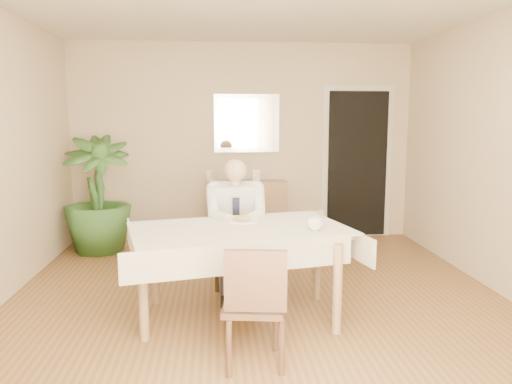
{
  "coord_description": "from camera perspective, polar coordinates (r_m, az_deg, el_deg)",
  "views": [
    {
      "loc": [
        -0.37,
        -4.16,
        1.63
      ],
      "look_at": [
        0.0,
        0.35,
        0.95
      ],
      "focal_mm": 35.0,
      "sensor_mm": 36.0,
      "label": 1
    }
  ],
  "objects": [
    {
      "name": "photo_frame_center",
      "position": [
        6.59,
        -2.31,
        1.93
      ],
      "size": [
        0.1,
        0.02,
        0.14
      ],
      "primitive_type": "cube",
      "color": "silver",
      "rests_on": "sideboard"
    },
    {
      "name": "fork",
      "position": [
        4.17,
        -1.94,
        -3.24
      ],
      "size": [
        0.01,
        0.13,
        0.01
      ],
      "primitive_type": "cylinder",
      "rotation": [
        1.57,
        0.0,
        0.0
      ],
      "color": "silver",
      "rests_on": "dining_table"
    },
    {
      "name": "photo_frame_right",
      "position": [
        6.58,
        0.06,
        1.93
      ],
      "size": [
        0.1,
        0.02,
        0.14
      ],
      "primitive_type": "cube",
      "color": "silver",
      "rests_on": "sideboard"
    },
    {
      "name": "coffee_mug",
      "position": [
        3.93,
        6.76,
        -3.64
      ],
      "size": [
        0.17,
        0.17,
        0.1
      ],
      "primitive_type": "imported",
      "rotation": [
        0.0,
        0.0,
        -0.42
      ],
      "color": "white",
      "rests_on": "dining_table"
    },
    {
      "name": "dining_table",
      "position": [
        4.03,
        -1.92,
        -5.26
      ],
      "size": [
        1.94,
        1.4,
        0.75
      ],
      "rotation": [
        0.0,
        0.0,
        0.23
      ],
      "color": "#8C6A4E",
      "rests_on": "ground"
    },
    {
      "name": "window",
      "position": [
        1.73,
        7.61,
        2.6
      ],
      "size": [
        1.34,
        0.04,
        1.44
      ],
      "color": "silver",
      "rests_on": "room"
    },
    {
      "name": "knife",
      "position": [
        4.17,
        -0.85,
        -3.22
      ],
      "size": [
        0.01,
        0.13,
        0.01
      ],
      "primitive_type": "cylinder",
      "rotation": [
        1.57,
        0.0,
        0.0
      ],
      "color": "silver",
      "rests_on": "dining_table"
    },
    {
      "name": "room",
      "position": [
        4.19,
        0.39,
        4.04
      ],
      "size": [
        5.0,
        5.02,
        2.6
      ],
      "color": "brown",
      "rests_on": "ground"
    },
    {
      "name": "potted_palm",
      "position": [
        6.31,
        -17.69,
        -0.25
      ],
      "size": [
        0.95,
        0.95,
        1.42
      ],
      "primitive_type": "imported",
      "rotation": [
        0.0,
        0.0,
        0.23
      ],
      "color": "#284F1E",
      "rests_on": "ground"
    },
    {
      "name": "mirror",
      "position": [
        6.64,
        -1.06,
        7.85
      ],
      "size": [
        0.86,
        0.04,
        0.76
      ],
      "color": "silver",
      "rests_on": "room"
    },
    {
      "name": "photo_frame_left",
      "position": [
        6.58,
        -5.22,
        1.89
      ],
      "size": [
        0.1,
        0.02,
        0.14
      ],
      "primitive_type": "cube",
      "color": "silver",
      "rests_on": "sideboard"
    },
    {
      "name": "sideboard",
      "position": [
        6.6,
        -0.95,
        -2.19
      ],
      "size": [
        1.03,
        0.43,
        0.8
      ],
      "primitive_type": "cube",
      "rotation": [
        0.0,
        0.0,
        0.09
      ],
      "color": "#8C6A4E",
      "rests_on": "ground"
    },
    {
      "name": "food",
      "position": [
        4.23,
        -1.44,
        -3.0
      ],
      "size": [
        0.14,
        0.14,
        0.06
      ],
      "primitive_type": "ellipsoid",
      "color": "#997F46",
      "rests_on": "dining_table"
    },
    {
      "name": "plate",
      "position": [
        4.23,
        -1.44,
        -3.29
      ],
      "size": [
        0.26,
        0.26,
        0.02
      ],
      "primitive_type": "cylinder",
      "color": "white",
      "rests_on": "dining_table"
    },
    {
      "name": "doorway",
      "position": [
        6.92,
        11.46,
        3.14
      ],
      "size": [
        0.96,
        0.07,
        2.1
      ],
      "color": "silver",
      "rests_on": "ground"
    },
    {
      "name": "seated_man",
      "position": [
        4.6,
        -2.28,
        -3.23
      ],
      "size": [
        0.48,
        0.72,
        1.24
      ],
      "color": "white",
      "rests_on": "ground"
    },
    {
      "name": "chair_near",
      "position": [
        3.27,
        -0.2,
        -12.37
      ],
      "size": [
        0.44,
        0.44,
        0.83
      ],
      "rotation": [
        0.0,
        0.0,
        -0.14
      ],
      "color": "#452C1F",
      "rests_on": "ground"
    },
    {
      "name": "chair_far",
      "position": [
        4.92,
        -2.41,
        -4.6
      ],
      "size": [
        0.46,
        0.46,
        0.91
      ],
      "rotation": [
        0.0,
        0.0,
        0.07
      ],
      "color": "#452C1F",
      "rests_on": "ground"
    }
  ]
}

